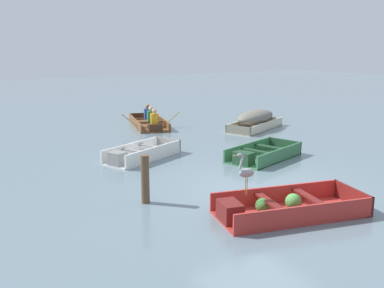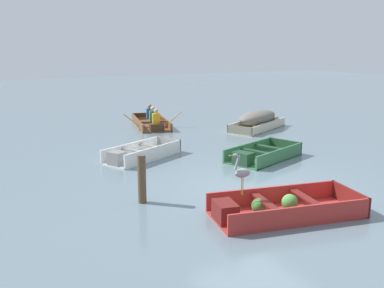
% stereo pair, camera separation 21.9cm
% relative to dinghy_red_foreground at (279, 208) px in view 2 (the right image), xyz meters
% --- Properties ---
extents(ground_plane, '(80.00, 80.00, 0.00)m').
position_rel_dinghy_red_foreground_xyz_m(ground_plane, '(0.61, 1.47, -0.15)').
color(ground_plane, slate).
extents(dinghy_red_foreground, '(3.11, 1.82, 0.40)m').
position_rel_dinghy_red_foreground_xyz_m(dinghy_red_foreground, '(0.00, 0.00, 0.00)').
color(dinghy_red_foreground, '#AD2D28').
rests_on(dinghy_red_foreground, ground).
extents(skiff_white_near_moored, '(2.64, 1.92, 0.41)m').
position_rel_dinghy_red_foreground_xyz_m(skiff_white_near_moored, '(-0.69, 5.37, 0.00)').
color(skiff_white_near_moored, white).
rests_on(skiff_white_near_moored, ground).
extents(skiff_green_mid_moored, '(2.65, 1.85, 0.39)m').
position_rel_dinghy_red_foreground_xyz_m(skiff_green_mid_moored, '(2.36, 3.54, -0.01)').
color(skiff_green_mid_moored, '#387047').
rests_on(skiff_green_mid_moored, ground).
extents(skiff_cream_far_moored, '(3.16, 2.25, 0.76)m').
position_rel_dinghy_red_foreground_xyz_m(skiff_cream_far_moored, '(5.28, 7.46, 0.28)').
color(skiff_cream_far_moored, beige).
rests_on(skiff_cream_far_moored, ground).
extents(rowboat_wooden_brown_with_crew, '(2.35, 3.36, 0.90)m').
position_rel_dinghy_red_foreground_xyz_m(rowboat_wooden_brown_with_crew, '(1.79, 10.07, 0.05)').
color(rowboat_wooden_brown_with_crew, brown).
rests_on(rowboat_wooden_brown_with_crew, ground).
extents(heron_on_dinghy, '(0.46, 0.19, 0.84)m').
position_rel_dinghy_red_foreground_xyz_m(heron_on_dinghy, '(-0.61, 0.42, 0.72)').
color(heron_on_dinghy, olive).
rests_on(heron_on_dinghy, dinghy_red_foreground).
extents(mooring_post, '(0.18, 0.18, 1.03)m').
position_rel_dinghy_red_foreground_xyz_m(mooring_post, '(-2.03, 1.98, 0.37)').
color(mooring_post, brown).
rests_on(mooring_post, ground).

